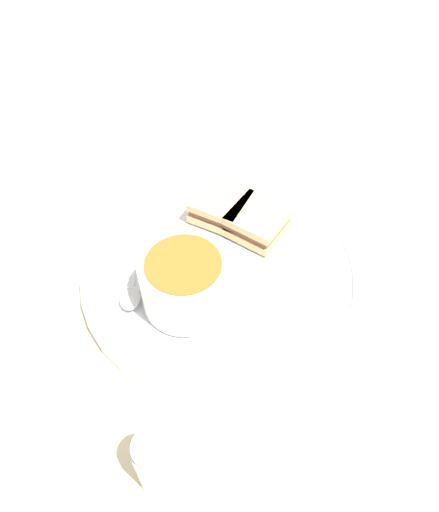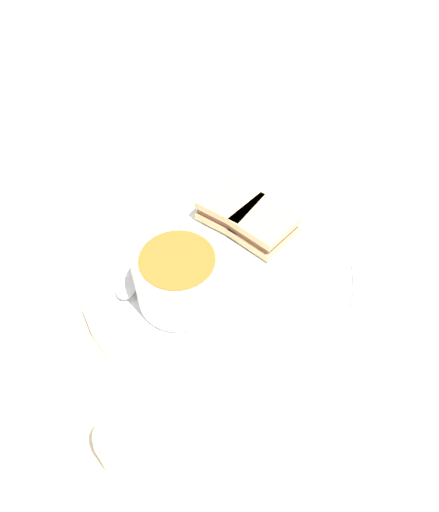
% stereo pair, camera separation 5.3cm
% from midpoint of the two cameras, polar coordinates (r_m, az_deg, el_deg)
% --- Properties ---
extents(ground_plane, '(2.40, 2.40, 0.00)m').
position_cam_midpoint_polar(ground_plane, '(0.61, 2.45, -2.42)').
color(ground_plane, beige).
extents(plate, '(0.33, 0.33, 0.02)m').
position_cam_midpoint_polar(plate, '(0.61, 2.48, -1.83)').
color(plate, white).
rests_on(plate, ground_plane).
extents(soup_bowl, '(0.10, 0.10, 0.07)m').
position_cam_midpoint_polar(soup_bowl, '(0.54, -1.91, -2.71)').
color(soup_bowl, white).
rests_on(soup_bowl, plate).
extents(spoon, '(0.12, 0.03, 0.01)m').
position_cam_midpoint_polar(spoon, '(0.58, -7.86, -2.95)').
color(spoon, silver).
rests_on(spoon, plate).
extents(sandwich_half_near, '(0.09, 0.09, 0.03)m').
position_cam_midpoint_polar(sandwich_half_near, '(0.62, 7.54, 3.28)').
color(sandwich_half_near, '#DBBC7F').
rests_on(sandwich_half_near, plate).
extents(sandwich_half_far, '(0.09, 0.09, 0.03)m').
position_cam_midpoint_polar(sandwich_half_far, '(0.65, 3.56, 5.57)').
color(sandwich_half_far, '#DBBC7F').
rests_on(sandwich_half_far, plate).
extents(salt_shaker, '(0.04, 0.04, 0.08)m').
position_cam_midpoint_polar(salt_shaker, '(0.48, -7.97, -21.35)').
color(salt_shaker, silver).
rests_on(salt_shaker, ground_plane).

